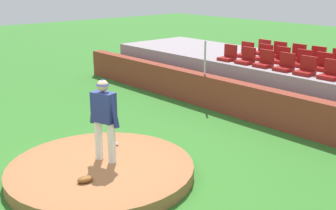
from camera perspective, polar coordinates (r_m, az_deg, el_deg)
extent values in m
plane|color=#327527|center=(8.85, -8.95, -9.40)|extent=(60.00, 60.00, 0.00)
cylinder|color=#A0663D|center=(8.79, -8.99, -8.67)|extent=(3.76, 3.76, 0.25)
cylinder|color=white|center=(8.86, -9.30, -4.64)|extent=(0.16, 0.16, 0.85)
cylinder|color=white|center=(8.65, -7.58, -5.10)|extent=(0.16, 0.16, 0.85)
cube|color=navy|center=(8.51, -8.65, -0.29)|extent=(0.53, 0.38, 0.61)
cylinder|color=navy|center=(8.68, -9.92, -0.27)|extent=(0.26, 0.17, 0.69)
cylinder|color=navy|center=(8.37, -7.32, -0.80)|extent=(0.27, 0.18, 0.69)
sphere|color=tan|center=(8.40, -8.78, 2.58)|extent=(0.23, 0.23, 0.23)
cone|color=navy|center=(8.38, -8.81, 3.13)|extent=(0.34, 0.34, 0.13)
sphere|color=white|center=(9.63, -6.88, -5.23)|extent=(0.07, 0.07, 0.07)
ellipsoid|color=brown|center=(8.07, -11.09, -9.78)|extent=(0.25, 0.33, 0.11)
cube|color=brown|center=(12.03, 12.10, 0.07)|extent=(16.51, 0.40, 1.00)
cylinder|color=silver|center=(13.11, 5.00, 6.33)|extent=(0.06, 0.06, 1.05)
cube|color=gray|center=(13.82, 17.76, 2.46)|extent=(14.80, 3.36, 1.31)
cube|color=maroon|center=(13.90, 7.90, 6.15)|extent=(0.48, 0.44, 0.10)
cube|color=maroon|center=(13.99, 8.43, 7.24)|extent=(0.48, 0.08, 0.40)
cube|color=maroon|center=(13.46, 10.28, 5.70)|extent=(0.48, 0.44, 0.10)
cube|color=maroon|center=(13.55, 10.81, 6.82)|extent=(0.48, 0.08, 0.40)
cube|color=maroon|center=(13.06, 12.64, 5.23)|extent=(0.48, 0.44, 0.10)
cube|color=maroon|center=(13.16, 13.18, 6.39)|extent=(0.48, 0.08, 0.40)
cube|color=maroon|center=(12.65, 15.25, 4.69)|extent=(0.48, 0.44, 0.10)
cube|color=maroon|center=(12.75, 15.78, 5.89)|extent=(0.48, 0.08, 0.40)
cube|color=maroon|center=(12.27, 17.86, 4.11)|extent=(0.48, 0.44, 0.10)
cube|color=maroon|center=(12.37, 18.39, 5.35)|extent=(0.48, 0.08, 0.40)
cube|color=maroon|center=(11.96, 20.83, 3.52)|extent=(0.48, 0.44, 0.10)
cube|color=maroon|center=(12.07, 21.35, 4.79)|extent=(0.48, 0.08, 0.40)
cube|color=maroon|center=(14.60, 10.17, 6.55)|extent=(0.48, 0.44, 0.10)
cube|color=maroon|center=(14.70, 10.67, 7.58)|extent=(0.48, 0.08, 0.40)
cube|color=maroon|center=(14.15, 12.56, 6.10)|extent=(0.48, 0.44, 0.10)
cube|color=maroon|center=(14.25, 13.05, 7.16)|extent=(0.48, 0.08, 0.40)
cube|color=maroon|center=(13.77, 14.73, 5.67)|extent=(0.48, 0.44, 0.10)
cube|color=maroon|center=(13.88, 15.23, 6.76)|extent=(0.48, 0.08, 0.40)
cube|color=maroon|center=(13.39, 17.38, 5.15)|extent=(0.48, 0.44, 0.10)
cube|color=maroon|center=(13.49, 17.88, 6.28)|extent=(0.48, 0.08, 0.40)
cube|color=maroon|center=(13.04, 19.85, 4.63)|extent=(0.48, 0.44, 0.10)
cube|color=maroon|center=(13.15, 20.34, 5.79)|extent=(0.48, 0.08, 0.40)
cube|color=maroon|center=(15.27, 12.41, 6.86)|extent=(0.48, 0.44, 0.10)
cube|color=maroon|center=(15.37, 12.87, 7.84)|extent=(0.48, 0.08, 0.40)
cube|color=maroon|center=(14.87, 14.40, 6.47)|extent=(0.48, 0.44, 0.10)
cube|color=maroon|center=(14.98, 14.86, 7.48)|extent=(0.48, 0.08, 0.40)
cube|color=maroon|center=(14.50, 16.78, 6.04)|extent=(0.48, 0.44, 0.10)
cube|color=maroon|center=(14.61, 17.24, 7.07)|extent=(0.48, 0.08, 0.40)
cube|color=maroon|center=(14.17, 19.15, 5.59)|extent=(0.48, 0.44, 0.10)
cube|color=maroon|center=(14.28, 19.61, 6.65)|extent=(0.48, 0.08, 0.40)
cube|color=maroon|center=(13.86, 21.71, 5.10)|extent=(0.48, 0.44, 0.10)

